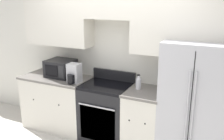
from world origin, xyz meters
name	(u,v)px	position (x,y,z in m)	size (l,w,h in m)	color
wall_back	(120,44)	(0.01, 0.58, 1.54)	(8.00, 0.39, 2.60)	silver
lower_cabinets_left	(58,102)	(-1.05, 0.31, 0.47)	(1.19, 0.64, 0.93)	silver
lower_cabinets_right	(144,120)	(0.53, 0.31, 0.47)	(0.54, 0.64, 0.93)	silver
oven_range	(106,112)	(-0.10, 0.31, 0.47)	(0.74, 0.65, 1.09)	black
refrigerator	(194,103)	(1.21, 0.38, 0.85)	(0.85, 0.78, 1.70)	#B7B7BC
microwave	(61,68)	(-1.00, 0.37, 1.08)	(0.45, 0.41, 0.29)	black
bottle	(138,83)	(0.41, 0.35, 1.02)	(0.08, 0.08, 0.22)	silver
paper_towel_holder	(74,74)	(-0.61, 0.19, 1.08)	(0.19, 0.24, 0.31)	#B7B7BC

